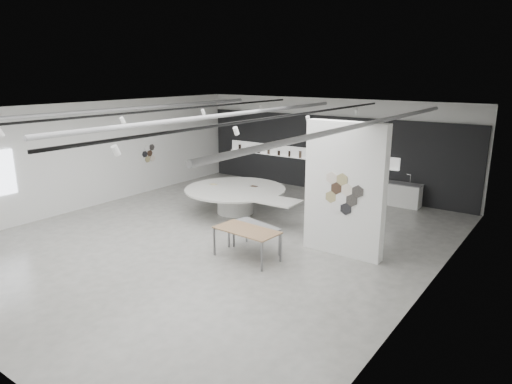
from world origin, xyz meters
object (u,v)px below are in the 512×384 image
Objects in this scene: display_island at (237,197)px; kitchen_counter at (400,194)px; partition_column at (345,190)px; sample_table_stone at (254,228)px; sample_table_wood at (247,232)px.

kitchen_counter reaches higher than display_island.
display_island is at bearing -135.75° from kitchen_counter.
sample_table_stone is (-2.04, -1.29, -1.11)m from partition_column.
display_island is (-4.62, 1.23, -1.22)m from partition_column.
kitchen_counter is at bearing 77.60° from sample_table_wood.
kitchen_counter reaches higher than sample_table_stone.
partition_column is at bearing 43.48° from sample_table_wood.
sample_table_wood reaches higher than sample_table_stone.
partition_column is 2.38× the size of kitchen_counter.
sample_table_stone is 7.05m from kitchen_counter.
partition_column is 4.93m from display_island.
kitchen_counter reaches higher than sample_table_wood.
sample_table_stone is at bearing -147.65° from partition_column.
partition_column reaches higher than sample_table_stone.
partition_column is 0.79× the size of display_island.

